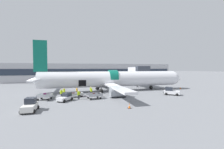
# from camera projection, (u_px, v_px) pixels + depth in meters

# --- Properties ---
(ground_plane) EXTENTS (500.00, 500.00, 0.00)m
(ground_plane) POSITION_uv_depth(u_px,v_px,m) (113.00, 94.00, 33.54)
(ground_plane) COLOR slate
(terminal_strip) EXTENTS (75.48, 13.06, 7.82)m
(terminal_strip) POSITION_uv_depth(u_px,v_px,m) (91.00, 72.00, 71.35)
(terminal_strip) COLOR #B2B2B7
(terminal_strip) RESTS_ON ground_plane
(jet_bridge_stub) EXTENTS (3.91, 8.87, 6.45)m
(jet_bridge_stub) POSITION_uv_depth(u_px,v_px,m) (139.00, 72.00, 45.86)
(jet_bridge_stub) COLOR #4C4C51
(jet_bridge_stub) RESTS_ON ground_plane
(airplane) EXTENTS (39.33, 32.17, 12.12)m
(airplane) POSITION_uv_depth(u_px,v_px,m) (111.00, 79.00, 38.06)
(airplane) COLOR silver
(airplane) RESTS_ON ground_plane
(baggage_tug_lead) EXTENTS (3.49, 3.21, 1.70)m
(baggage_tug_lead) POSITION_uv_depth(u_px,v_px,m) (171.00, 92.00, 32.59)
(baggage_tug_lead) COLOR silver
(baggage_tug_lead) RESTS_ON ground_plane
(baggage_tug_mid) EXTENTS (1.99, 3.30, 1.77)m
(baggage_tug_mid) POSITION_uv_depth(u_px,v_px,m) (30.00, 106.00, 20.13)
(baggage_tug_mid) COLOR silver
(baggage_tug_mid) RESTS_ON ground_plane
(baggage_tug_rear) EXTENTS (2.88, 3.30, 1.41)m
(baggage_tug_rear) POSITION_uv_depth(u_px,v_px,m) (66.00, 97.00, 26.54)
(baggage_tug_rear) COLOR silver
(baggage_tug_rear) RESTS_ON ground_plane
(baggage_cart_loading) EXTENTS (3.53, 2.17, 0.89)m
(baggage_cart_loading) POSITION_uv_depth(u_px,v_px,m) (77.00, 95.00, 30.25)
(baggage_cart_loading) COLOR #B7BABF
(baggage_cart_loading) RESTS_ON ground_plane
(baggage_cart_queued) EXTENTS (3.73, 2.36, 1.16)m
(baggage_cart_queued) POSITION_uv_depth(u_px,v_px,m) (95.00, 96.00, 28.37)
(baggage_cart_queued) COLOR #999BA0
(baggage_cart_queued) RESTS_ON ground_plane
(baggage_cart_empty) EXTENTS (3.56, 2.34, 1.19)m
(baggage_cart_empty) POSITION_uv_depth(u_px,v_px,m) (45.00, 97.00, 27.52)
(baggage_cart_empty) COLOR #B7BABF
(baggage_cart_empty) RESTS_ON ground_plane
(ground_crew_loader_a) EXTENTS (0.53, 0.59, 1.74)m
(ground_crew_loader_a) POSITION_uv_depth(u_px,v_px,m) (91.00, 90.00, 33.23)
(ground_crew_loader_a) COLOR black
(ground_crew_loader_a) RESTS_ON ground_plane
(ground_crew_loader_b) EXTENTS (0.54, 0.54, 1.70)m
(ground_crew_loader_b) POSITION_uv_depth(u_px,v_px,m) (64.00, 92.00, 31.34)
(ground_crew_loader_b) COLOR #1E2338
(ground_crew_loader_b) RESTS_ON ground_plane
(ground_crew_driver) EXTENTS (0.57, 0.53, 1.72)m
(ground_crew_driver) POSITION_uv_depth(u_px,v_px,m) (79.00, 95.00, 27.90)
(ground_crew_driver) COLOR #2D2D33
(ground_crew_driver) RESTS_ON ground_plane
(ground_crew_supervisor) EXTENTS (0.50, 0.54, 1.62)m
(ground_crew_supervisor) POSITION_uv_depth(u_px,v_px,m) (91.00, 91.00, 32.20)
(ground_crew_supervisor) COLOR black
(ground_crew_supervisor) RESTS_ON ground_plane
(ground_crew_helper) EXTENTS (0.46, 0.55, 1.58)m
(ground_crew_helper) POSITION_uv_depth(u_px,v_px,m) (77.00, 91.00, 32.93)
(ground_crew_helper) COLOR #2D2D33
(ground_crew_helper) RESTS_ON ground_plane
(ground_crew_marshal) EXTENTS (0.59, 0.52, 1.73)m
(ground_crew_marshal) POSITION_uv_depth(u_px,v_px,m) (61.00, 93.00, 29.07)
(ground_crew_marshal) COLOR #2D2D33
(ground_crew_marshal) RESTS_ON ground_plane
(suitcase_on_tarmac_upright) EXTENTS (0.47, 0.40, 0.80)m
(suitcase_on_tarmac_upright) POSITION_uv_depth(u_px,v_px,m) (88.00, 95.00, 30.50)
(suitcase_on_tarmac_upright) COLOR #721951
(suitcase_on_tarmac_upright) RESTS_ON ground_plane
(safety_cone_nose) EXTENTS (0.64, 0.64, 0.58)m
(safety_cone_nose) POSITION_uv_depth(u_px,v_px,m) (180.00, 88.00, 41.96)
(safety_cone_nose) COLOR black
(safety_cone_nose) RESTS_ON ground_plane
(safety_cone_engine_left) EXTENTS (0.48, 0.48, 0.76)m
(safety_cone_engine_left) POSITION_uv_depth(u_px,v_px,m) (129.00, 106.00, 21.65)
(safety_cone_engine_left) COLOR black
(safety_cone_engine_left) RESTS_ON ground_plane
(safety_cone_wingtip) EXTENTS (0.64, 0.64, 0.62)m
(safety_cone_wingtip) POSITION_uv_depth(u_px,v_px,m) (122.00, 95.00, 31.13)
(safety_cone_wingtip) COLOR black
(safety_cone_wingtip) RESTS_ON ground_plane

